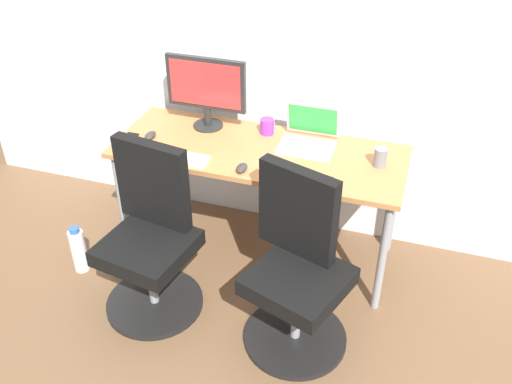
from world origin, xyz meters
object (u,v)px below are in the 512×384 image
object	(u,v)px
water_bottle_on_floor	(79,250)
desktop_monitor	(206,88)
office_chair_left	(151,239)
office_chair_right	(297,271)
open_laptop	(309,136)
coffee_mug	(267,126)

from	to	relation	value
water_bottle_on_floor	desktop_monitor	world-z (taller)	desktop_monitor
office_chair_left	office_chair_right	size ratio (longest dim) A/B	1.00
office_chair_left	open_laptop	world-z (taller)	open_laptop
water_bottle_on_floor	open_laptop	size ratio (longest dim) A/B	1.00
office_chair_right	open_laptop	xyz separation A→B (m)	(-0.13, 0.72, 0.36)
office_chair_left	coffee_mug	bearing A→B (deg)	62.27
office_chair_right	desktop_monitor	bearing A→B (deg)	135.56
office_chair_left	office_chair_right	distance (m)	0.80
water_bottle_on_floor	office_chair_right	bearing A→B (deg)	-3.21
office_chair_right	open_laptop	world-z (taller)	open_laptop
office_chair_right	open_laptop	distance (m)	0.82
water_bottle_on_floor	open_laptop	xyz separation A→B (m)	(1.22, 0.65, 0.64)
water_bottle_on_floor	desktop_monitor	xyz separation A→B (m)	(0.59, 0.67, 0.83)
office_chair_left	water_bottle_on_floor	xyz separation A→B (m)	(-0.54, 0.07, -0.28)
office_chair_left	water_bottle_on_floor	distance (m)	0.62
desktop_monitor	open_laptop	size ratio (longest dim) A/B	1.55
coffee_mug	water_bottle_on_floor	bearing A→B (deg)	-143.69
open_laptop	water_bottle_on_floor	bearing A→B (deg)	-152.01
water_bottle_on_floor	open_laptop	world-z (taller)	open_laptop
water_bottle_on_floor	open_laptop	bearing A→B (deg)	27.99
water_bottle_on_floor	desktop_monitor	distance (m)	1.22
desktop_monitor	office_chair_right	bearing A→B (deg)	-44.44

